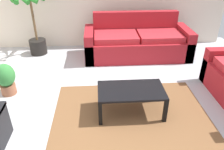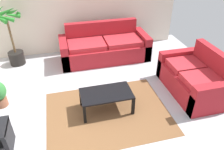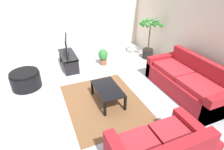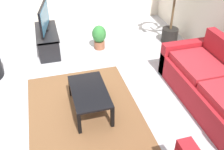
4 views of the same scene
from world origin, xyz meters
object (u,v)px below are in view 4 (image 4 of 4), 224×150
(coffee_table, at_px, (89,93))
(potted_palm, at_px, (173,14))
(couch_main, at_px, (218,89))
(potted_plant_small, at_px, (99,36))
(tv_stand, at_px, (47,38))
(tv, at_px, (44,18))

(coffee_table, relative_size, potted_palm, 0.65)
(coffee_table, height_order, potted_palm, potted_palm)
(couch_main, bearing_deg, potted_plant_small, -149.72)
(couch_main, distance_m, potted_plant_small, 2.70)
(coffee_table, bearing_deg, couch_main, 78.24)
(potted_plant_small, bearing_deg, coffee_table, -17.55)
(potted_palm, bearing_deg, tv_stand, -97.34)
(tv, relative_size, coffee_table, 0.99)
(couch_main, xyz_separation_m, coffee_table, (-0.41, -1.97, 0.03))
(tv_stand, height_order, potted_plant_small, potted_plant_small)
(couch_main, distance_m, tv_stand, 3.53)
(couch_main, height_order, potted_palm, potted_palm)
(coffee_table, distance_m, potted_palm, 2.88)
(couch_main, bearing_deg, coffee_table, -101.76)
(couch_main, bearing_deg, tv, -136.15)
(tv_stand, xyz_separation_m, potted_palm, (0.35, 2.71, 0.38))
(tv_stand, bearing_deg, potted_plant_small, 78.77)
(coffee_table, xyz_separation_m, potted_palm, (-1.79, 2.23, 0.34))
(tv, bearing_deg, potted_plant_small, 78.77)
(couch_main, distance_m, tv, 3.56)
(tv, height_order, coffee_table, tv)
(tv_stand, relative_size, potted_palm, 0.78)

